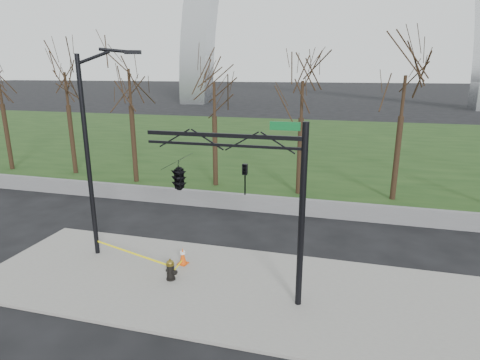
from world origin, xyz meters
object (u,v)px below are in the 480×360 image
(traffic_cone, at_px, (183,256))
(traffic_signal_mast, at_px, (201,177))
(fire_hydrant, at_px, (171,270))
(street_light, at_px, (92,143))

(traffic_cone, height_order, traffic_signal_mast, traffic_signal_mast)
(traffic_signal_mast, bearing_deg, traffic_cone, 133.09)
(fire_hydrant, distance_m, traffic_signal_mast, 3.94)
(fire_hydrant, bearing_deg, street_light, 176.17)
(traffic_cone, relative_size, traffic_signal_mast, 0.11)
(traffic_cone, distance_m, traffic_signal_mast, 4.27)
(fire_hydrant, relative_size, traffic_signal_mast, 0.14)
(traffic_cone, xyz_separation_m, street_light, (-3.60, 0.07, 4.25))
(street_light, relative_size, traffic_signal_mast, 1.37)
(fire_hydrant, height_order, traffic_cone, fire_hydrant)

